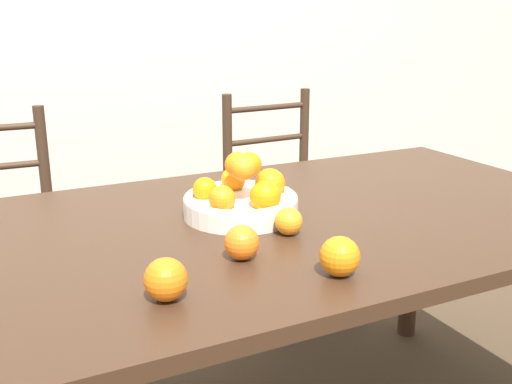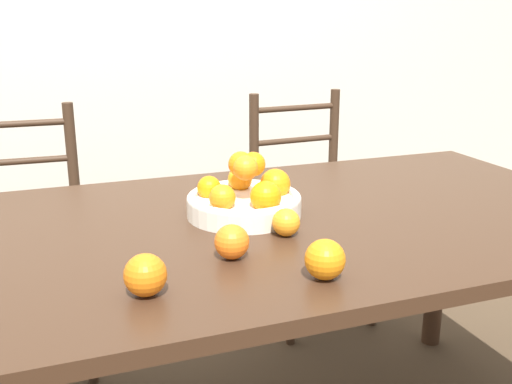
% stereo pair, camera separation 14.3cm
% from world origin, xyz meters
% --- Properties ---
extents(wall_back, '(8.00, 0.06, 2.60)m').
position_xyz_m(wall_back, '(0.00, 1.57, 1.30)').
color(wall_back, beige).
rests_on(wall_back, ground_plane).
extents(dining_table, '(1.98, 0.99, 0.75)m').
position_xyz_m(dining_table, '(0.00, 0.00, 0.67)').
color(dining_table, '#382316').
rests_on(dining_table, ground_plane).
extents(fruit_bowl, '(0.29, 0.29, 0.17)m').
position_xyz_m(fruit_bowl, '(0.01, 0.05, 0.80)').
color(fruit_bowl, silver).
rests_on(fruit_bowl, dining_table).
extents(orange_loose_0, '(0.08, 0.08, 0.08)m').
position_xyz_m(orange_loose_0, '(-0.31, -0.31, 0.79)').
color(orange_loose_0, orange).
rests_on(orange_loose_0, dining_table).
extents(orange_loose_1, '(0.07, 0.07, 0.07)m').
position_xyz_m(orange_loose_1, '(-0.11, -0.20, 0.79)').
color(orange_loose_1, orange).
rests_on(orange_loose_1, dining_table).
extents(orange_loose_2, '(0.08, 0.08, 0.08)m').
position_xyz_m(orange_loose_2, '(0.03, -0.36, 0.79)').
color(orange_loose_2, orange).
rests_on(orange_loose_2, dining_table).
extents(orange_loose_3, '(0.07, 0.07, 0.07)m').
position_xyz_m(orange_loose_3, '(0.05, -0.12, 0.78)').
color(orange_loose_3, orange).
rests_on(orange_loose_3, dining_table).
extents(chair_right, '(0.44, 0.42, 0.94)m').
position_xyz_m(chair_right, '(0.56, 0.83, 0.46)').
color(chair_right, '#382619').
rests_on(chair_right, ground_plane).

